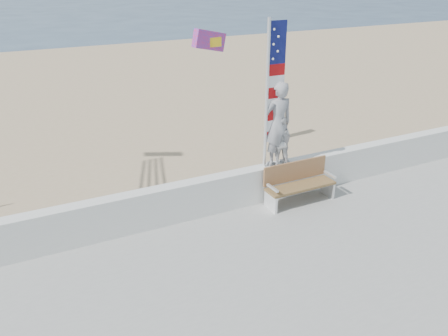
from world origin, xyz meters
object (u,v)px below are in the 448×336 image
Objects in this scene: adult at (278,124)px; flag at (272,89)px; bench at (299,182)px; child at (279,141)px.

adult is 0.59× the size of flag.
adult is at bearing 130.32° from bench.
child is (0.06, 0.00, -0.43)m from adult.
bench is (0.32, -0.45, -1.00)m from child.
adult reaches higher than bench.
bench is at bearing -36.92° from flag.
adult is 1.15× the size of bench.
child is 0.67× the size of bench.
flag is at bearing 23.67° from child.
adult is 1.54m from bench.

